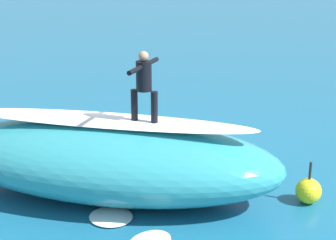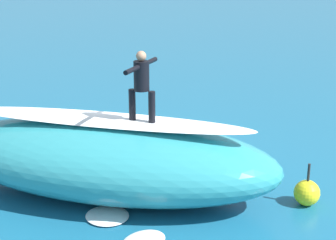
{
  "view_description": "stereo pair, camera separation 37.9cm",
  "coord_description": "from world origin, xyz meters",
  "px_view_note": "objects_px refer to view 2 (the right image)",
  "views": [
    {
      "loc": [
        -5.31,
        11.69,
        5.29
      ],
      "look_at": [
        -1.3,
        0.33,
        1.3
      ],
      "focal_mm": 55.85,
      "sensor_mm": 36.0,
      "label": 1
    },
    {
      "loc": [
        -5.66,
        11.56,
        5.29
      ],
      "look_at": [
        -1.3,
        0.33,
        1.3
      ],
      "focal_mm": 55.85,
      "sensor_mm": 36.0,
      "label": 2
    }
  ],
  "objects_px": {
    "surfer_riding": "(142,81)",
    "surfboard_riding": "(142,123)",
    "surfer_paddling": "(190,139)",
    "buoy_marker": "(307,193)",
    "surfboard_paddling": "(188,146)"
  },
  "relations": [
    {
      "from": "surfboard_riding",
      "to": "surfer_paddling",
      "type": "height_order",
      "value": "surfboard_riding"
    },
    {
      "from": "surfboard_riding",
      "to": "surfboard_paddling",
      "type": "distance_m",
      "value": 3.7
    },
    {
      "from": "surfboard_paddling",
      "to": "surfer_paddling",
      "type": "xyz_separation_m",
      "value": [
        -0.04,
        -0.12,
        0.17
      ]
    },
    {
      "from": "surfboard_paddling",
      "to": "buoy_marker",
      "type": "bearing_deg",
      "value": 72.8
    },
    {
      "from": "surfer_paddling",
      "to": "buoy_marker",
      "type": "height_order",
      "value": "buoy_marker"
    },
    {
      "from": "surfboard_riding",
      "to": "surfboard_paddling",
      "type": "xyz_separation_m",
      "value": [
        0.1,
        -3.28,
        -1.71
      ]
    },
    {
      "from": "surfer_riding",
      "to": "surfboard_riding",
      "type": "bearing_deg",
      "value": -178.74
    },
    {
      "from": "surfer_paddling",
      "to": "buoy_marker",
      "type": "distance_m",
      "value": 4.26
    },
    {
      "from": "surfer_riding",
      "to": "buoy_marker",
      "type": "height_order",
      "value": "surfer_riding"
    },
    {
      "from": "surfboard_riding",
      "to": "surfer_paddling",
      "type": "distance_m",
      "value": 3.73
    },
    {
      "from": "surfer_riding",
      "to": "surfboard_paddling",
      "type": "distance_m",
      "value": 4.2
    },
    {
      "from": "surfboard_riding",
      "to": "surfboard_paddling",
      "type": "bearing_deg",
      "value": -87.02
    },
    {
      "from": "surfer_riding",
      "to": "surfboard_paddling",
      "type": "xyz_separation_m",
      "value": [
        0.1,
        -3.28,
        -2.62
      ]
    },
    {
      "from": "surfboard_riding",
      "to": "surfboard_paddling",
      "type": "height_order",
      "value": "surfboard_riding"
    },
    {
      "from": "buoy_marker",
      "to": "surfboard_riding",
      "type": "bearing_deg",
      "value": 15.53
    }
  ]
}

